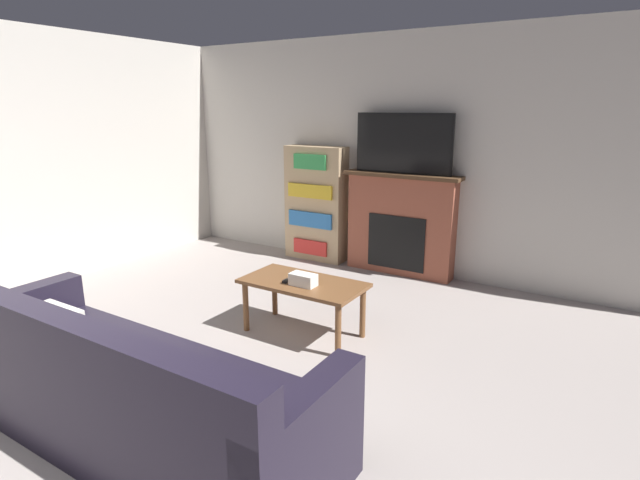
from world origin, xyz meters
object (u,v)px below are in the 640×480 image
at_px(tv, 403,144).
at_px(coffee_table, 303,289).
at_px(fireplace, 400,224).
at_px(couch, 129,394).
at_px(bookshelf, 316,204).

relative_size(tv, coffee_table, 1.08).
distance_m(fireplace, tv, 0.91).
relative_size(fireplace, couch, 0.54).
bearing_deg(tv, fireplace, 90.00).
distance_m(coffee_table, bookshelf, 2.25).
bearing_deg(coffee_table, fireplace, 88.69).
bearing_deg(coffee_table, tv, 88.67).
bearing_deg(bookshelf, couch, -74.27).
xyz_separation_m(tv, coffee_table, (-0.04, -1.94, -1.09)).
bearing_deg(bookshelf, fireplace, 1.15).
height_order(tv, couch, tv).
height_order(fireplace, coffee_table, fireplace).
distance_m(fireplace, bookshelf, 1.15).
bearing_deg(tv, coffee_table, -91.33).
height_order(couch, bookshelf, bookshelf).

